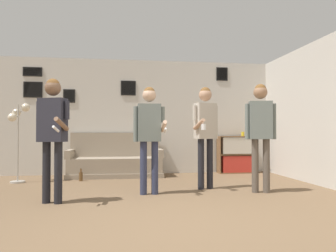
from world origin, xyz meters
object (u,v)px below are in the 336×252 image
at_px(bookshelf, 236,155).
at_px(person_player_foreground_left, 53,126).
at_px(floor_lamp, 18,125).
at_px(drinking_cup, 243,134).
at_px(couch, 116,162).
at_px(bottle_on_floor, 81,176).
at_px(person_spectator_near_bookshelf, 261,125).
at_px(person_watcher_holding_cup, 205,126).
at_px(person_player_foreground_center, 149,128).

bearing_deg(bookshelf, person_player_foreground_left, -142.07).
bearing_deg(floor_lamp, drinking_cup, 9.94).
xyz_separation_m(couch, bottle_on_floor, (-0.68, -0.62, -0.21)).
height_order(person_spectator_near_bookshelf, bottle_on_floor, person_spectator_near_bookshelf).
bearing_deg(person_spectator_near_bookshelf, bookshelf, 79.06).
bearing_deg(person_watcher_holding_cup, person_spectator_near_bookshelf, -29.40).
bearing_deg(couch, person_spectator_near_bookshelf, -44.27).
bearing_deg(person_player_foreground_center, person_watcher_holding_cup, 19.29).
bearing_deg(person_player_foreground_left, person_player_foreground_center, 18.41).
xyz_separation_m(couch, floor_lamp, (-1.87, -0.67, 0.82)).
distance_m(floor_lamp, person_watcher_holding_cup, 3.65).
relative_size(person_player_foreground_left, drinking_cup, 16.85).
height_order(floor_lamp, drinking_cup, floor_lamp).
height_order(bookshelf, person_watcher_holding_cup, person_watcher_holding_cup).
bearing_deg(person_spectator_near_bookshelf, person_player_foreground_left, -173.60).
distance_m(floor_lamp, drinking_cup, 5.00).
bearing_deg(bottle_on_floor, bookshelf, 12.87).
height_order(bookshelf, bottle_on_floor, bookshelf).
bearing_deg(floor_lamp, person_player_foreground_left, -62.31).
bearing_deg(person_player_foreground_left, drinking_cup, 36.68).
bearing_deg(bookshelf, couch, -176.26).
distance_m(bookshelf, bottle_on_floor, 3.66).
xyz_separation_m(person_watcher_holding_cup, bottle_on_floor, (-2.26, 1.25, -1.00)).
relative_size(person_player_foreground_center, person_watcher_holding_cup, 0.96).
relative_size(person_player_foreground_left, person_spectator_near_bookshelf, 0.98).
height_order(couch, person_spectator_near_bookshelf, person_spectator_near_bookshelf).
bearing_deg(person_spectator_near_bookshelf, drinking_cup, 75.35).
bearing_deg(bottle_on_floor, person_spectator_near_bookshelf, -29.07).
bearing_deg(floor_lamp, person_spectator_near_bookshelf, -21.23).
bearing_deg(person_player_foreground_left, floor_lamp, 117.69).
distance_m(person_watcher_holding_cup, person_spectator_near_bookshelf, 0.93).
bearing_deg(person_spectator_near_bookshelf, bottle_on_floor, 150.93).
xyz_separation_m(person_player_foreground_left, person_spectator_near_bookshelf, (3.20, 0.36, 0.03)).
relative_size(couch, person_player_foreground_left, 1.20).
distance_m(person_watcher_holding_cup, drinking_cup, 2.53).
bearing_deg(bookshelf, person_player_foreground_center, -133.66).
bearing_deg(person_watcher_holding_cup, drinking_cup, 54.59).
distance_m(person_player_foreground_center, person_watcher_holding_cup, 1.07).
xyz_separation_m(couch, person_player_foreground_center, (0.57, -2.23, 0.74)).
bearing_deg(person_watcher_holding_cup, bookshelf, 57.87).
distance_m(bottle_on_floor, drinking_cup, 3.90).
distance_m(floor_lamp, person_player_foreground_center, 2.89).
distance_m(bookshelf, drinking_cup, 0.53).
bearing_deg(person_spectator_near_bookshelf, floor_lamp, 158.77).
bearing_deg(bottle_on_floor, couch, 42.63).
bearing_deg(floor_lamp, couch, 19.78).
distance_m(floor_lamp, person_player_foreground_left, 2.28).
bearing_deg(couch, drinking_cup, 3.54).
relative_size(floor_lamp, person_player_foreground_center, 0.91).
bearing_deg(person_player_foreground_left, bookshelf, 37.93).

